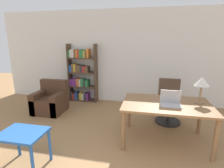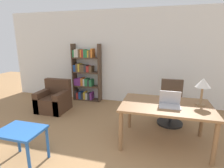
% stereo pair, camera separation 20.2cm
% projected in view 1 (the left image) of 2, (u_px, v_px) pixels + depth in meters
% --- Properties ---
extents(wall_back, '(8.00, 0.06, 2.70)m').
position_uv_depth(wall_back, '(128.00, 58.00, 5.10)').
color(wall_back, white).
rests_on(wall_back, ground_plane).
extents(desk, '(1.53, 0.99, 0.75)m').
position_uv_depth(desk, '(166.00, 108.00, 3.11)').
color(desk, olive).
rests_on(desk, ground_plane).
extents(laptop, '(0.35, 0.26, 0.26)m').
position_uv_depth(laptop, '(170.00, 102.00, 3.00)').
color(laptop, '#B2B2B7').
rests_on(laptop, desk).
extents(table_lamp, '(0.24, 0.24, 0.47)m').
position_uv_depth(table_lamp, '(202.00, 83.00, 3.02)').
color(table_lamp, olive).
rests_on(table_lamp, desk).
extents(office_chair, '(0.56, 0.56, 0.98)m').
position_uv_depth(office_chair, '(169.00, 103.00, 4.00)').
color(office_chair, black).
rests_on(office_chair, ground_plane).
extents(side_table_blue, '(0.63, 0.49, 0.56)m').
position_uv_depth(side_table_blue, '(23.00, 138.00, 2.50)').
color(side_table_blue, '#2356A3').
rests_on(side_table_blue, ground_plane).
extents(armchair, '(0.73, 0.71, 0.81)m').
position_uv_depth(armchair, '(50.00, 102.00, 4.58)').
color(armchair, '#472D1E').
rests_on(armchair, ground_plane).
extents(bookshelf, '(0.87, 0.28, 1.74)m').
position_uv_depth(bookshelf, '(81.00, 75.00, 5.33)').
color(bookshelf, '#4C3828').
rests_on(bookshelf, ground_plane).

